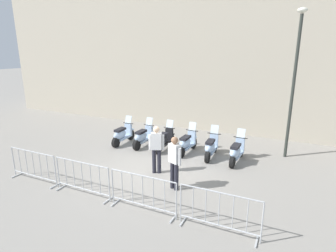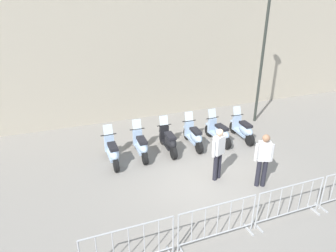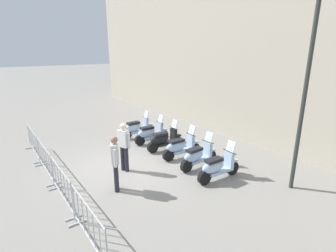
{
  "view_description": "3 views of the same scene",
  "coord_description": "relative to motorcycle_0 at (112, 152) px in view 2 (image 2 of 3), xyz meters",
  "views": [
    {
      "loc": [
        4.95,
        -7.81,
        4.25
      ],
      "look_at": [
        -0.62,
        2.4,
        1.03
      ],
      "focal_mm": 29.33,
      "sensor_mm": 36.0,
      "label": 1
    },
    {
      "loc": [
        -3.62,
        -7.24,
        5.31
      ],
      "look_at": [
        -0.7,
        2.02,
        1.1
      ],
      "focal_mm": 31.63,
      "sensor_mm": 36.0,
      "label": 2
    },
    {
      "loc": [
        8.2,
        -3.33,
        4.18
      ],
      "look_at": [
        -0.73,
        2.37,
        1.0
      ],
      "focal_mm": 28.09,
      "sensor_mm": 36.0,
      "label": 3
    }
  ],
  "objects": [
    {
      "name": "ground_plane",
      "position": [
        2.75,
        -1.88,
        -0.45
      ],
      "size": [
        120.0,
        120.0,
        0.0
      ],
      "primitive_type": "plane",
      "color": "gray"
    },
    {
      "name": "motorcycle_0",
      "position": [
        0.0,
        0.0,
        0.0
      ],
      "size": [
        0.56,
        1.73,
        1.24
      ],
      "color": "black",
      "rests_on": "ground"
    },
    {
      "name": "motorcycle_1",
      "position": [
        1.04,
        0.18,
        0.0
      ],
      "size": [
        0.56,
        1.72,
        1.24
      ],
      "color": "black",
      "rests_on": "ground"
    },
    {
      "name": "motorcycle_2",
      "position": [
        2.1,
        0.23,
        0.0
      ],
      "size": [
        0.56,
        1.72,
        1.24
      ],
      "color": "black",
      "rests_on": "ground"
    },
    {
      "name": "motorcycle_3",
      "position": [
        3.15,
        0.34,
        0.0
      ],
      "size": [
        0.56,
        1.72,
        1.24
      ],
      "color": "black",
      "rests_on": "ground"
    },
    {
      "name": "motorcycle_4",
      "position": [
        4.22,
        0.36,
        0.0
      ],
      "size": [
        0.59,
        1.72,
        1.24
      ],
      "color": "black",
      "rests_on": "ground"
    },
    {
      "name": "motorcycle_5",
      "position": [
        5.27,
        0.33,
        0.0
      ],
      "size": [
        0.56,
        1.72,
        1.24
      ],
      "color": "black",
      "rests_on": "ground"
    },
    {
      "name": "barrier_segment_0",
      "position": [
        -0.24,
        -4.44,
        0.07
      ],
      "size": [
        2.0,
        0.55,
        1.07
      ],
      "color": "#B2B5B7",
      "rests_on": "ground"
    },
    {
      "name": "barrier_segment_1",
      "position": [
        1.85,
        -4.32,
        0.07
      ],
      "size": [
        2.0,
        0.55,
        1.07
      ],
      "color": "#B2B5B7",
      "rests_on": "ground"
    },
    {
      "name": "barrier_segment_2",
      "position": [
        3.94,
        -4.2,
        0.07
      ],
      "size": [
        2.0,
        0.55,
        1.07
      ],
      "color": "#B2B5B7",
      "rests_on": "ground"
    },
    {
      "name": "street_lamp",
      "position": [
        6.88,
        1.93,
        3.01
      ],
      "size": [
        0.36,
        0.36,
        5.74
      ],
      "color": "#2D332D",
      "rests_on": "ground"
    },
    {
      "name": "officer_near_row_end",
      "position": [
        4.11,
        -2.69,
        0.53
      ],
      "size": [
        0.52,
        0.33,
        1.73
      ],
      "color": "#23232D",
      "rests_on": "ground"
    },
    {
      "name": "officer_mid_plaza",
      "position": [
        3.02,
        -1.94,
        0.53
      ],
      "size": [
        0.51,
        0.35,
        1.73
      ],
      "color": "#23232D",
      "rests_on": "ground"
    }
  ]
}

